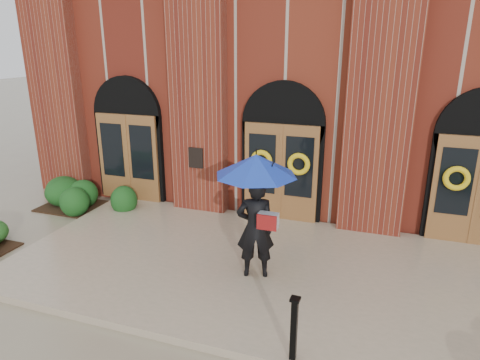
% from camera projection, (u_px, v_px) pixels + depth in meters
% --- Properties ---
extents(ground, '(90.00, 90.00, 0.00)m').
position_uv_depth(ground, '(247.00, 273.00, 8.90)').
color(ground, gray).
rests_on(ground, ground).
extents(landing, '(10.00, 5.30, 0.15)m').
position_uv_depth(landing, '(249.00, 266.00, 9.01)').
color(landing, tan).
rests_on(landing, ground).
extents(church_building, '(16.20, 12.53, 7.00)m').
position_uv_depth(church_building, '(322.00, 72.00, 15.71)').
color(church_building, maroon).
rests_on(church_building, ground).
extents(man_with_umbrella, '(1.96, 1.96, 2.48)m').
position_uv_depth(man_with_umbrella, '(256.00, 193.00, 8.01)').
color(man_with_umbrella, black).
rests_on(man_with_umbrella, landing).
extents(metal_post, '(0.14, 0.14, 1.03)m').
position_uv_depth(metal_post, '(294.00, 327.00, 6.12)').
color(metal_post, black).
rests_on(metal_post, landing).
extents(hedge_wall_left, '(2.96, 1.18, 0.76)m').
position_uv_depth(hedge_wall_left, '(93.00, 198.00, 12.08)').
color(hedge_wall_left, '#174416').
rests_on(hedge_wall_left, ground).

